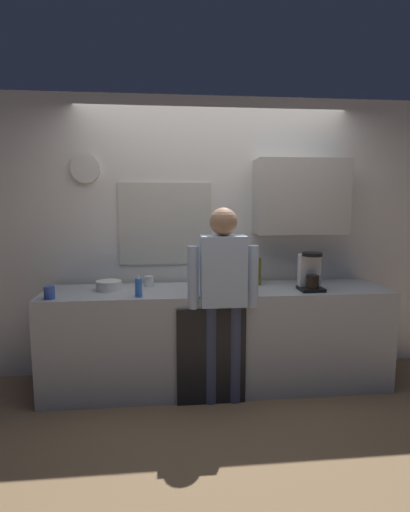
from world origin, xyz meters
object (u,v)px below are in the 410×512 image
dish_soap (139,287)px  bottle_amber_beer (253,271)px  bottle_olive_oil (258,271)px  cup_blue_mug (49,293)px  cup_white_mug (149,281)px  person_at_sink (223,289)px  coffee_maker (310,273)px  bottle_red_vinegar (222,281)px  mixing_bowl (109,285)px

dish_soap → bottle_amber_beer: bearing=22.9°
bottle_olive_oil → cup_blue_mug: bottle_olive_oil is taller
cup_white_mug → person_at_sink: (0.60, -0.46, 0.01)m
coffee_maker → bottle_olive_oil: size_ratio=1.32×
bottle_red_vinegar → cup_blue_mug: 1.37m
cup_blue_mug → bottle_red_vinegar: bearing=0.6°
bottle_red_vinegar → dish_soap: 0.68m
bottle_red_vinegar → person_at_sink: size_ratio=0.14×
person_at_sink → cup_white_mug: bearing=130.9°
bottle_olive_oil → bottle_amber_beer: bearing=109.2°
bottle_red_vinegar → bottle_amber_beer: bearing=50.2°
bottle_amber_beer → person_at_sink: (-0.35, -0.51, -0.05)m
cup_blue_mug → cup_white_mug: 0.85m
coffee_maker → mixing_bowl: bearing=174.0°
bottle_olive_oil → bottle_amber_beer: bottle_olive_oil is taller
mixing_bowl → person_at_sink: bearing=-20.8°
mixing_bowl → coffee_maker: bearing=-6.0°
bottle_amber_beer → cup_blue_mug: bearing=-165.9°
bottle_olive_oil → bottle_red_vinegar: 0.50m
bottle_amber_beer → mixing_bowl: bearing=-173.3°
cup_blue_mug → dish_soap: 0.69m
mixing_bowl → dish_soap: size_ratio=1.22×
bottle_amber_beer → dish_soap: bearing=-157.1°
coffee_maker → cup_blue_mug: coffee_maker is taller
cup_blue_mug → cup_white_mug: size_ratio=1.05×
bottle_amber_beer → person_at_sink: person_at_sink is taller
mixing_bowl → cup_blue_mug: bearing=-146.7°
coffee_maker → mixing_bowl: coffee_maker is taller
cup_blue_mug → mixing_bowl: (0.42, 0.28, -0.01)m
bottle_olive_oil → person_at_sink: 0.58m
person_at_sink → bottle_red_vinegar: bearing=74.7°
cup_blue_mug → cup_white_mug: cup_blue_mug is taller
bottle_amber_beer → bottle_red_vinegar: bearing=-129.8°
cup_white_mug → mixing_bowl: bearing=-162.6°
person_at_sink → bottle_amber_beer: bearing=43.8°
person_at_sink → cup_blue_mug: bearing=165.1°
cup_blue_mug → dish_soap: bearing=-0.2°
dish_soap → person_at_sink: size_ratio=0.11×
bottle_olive_oil → mixing_bowl: (-1.33, -0.07, -0.09)m
mixing_bowl → bottle_amber_beer: bearing=6.7°
bottle_amber_beer → dish_soap: bottle_amber_beer is taller
coffee_maker → dish_soap: 1.46m
coffee_maker → bottle_amber_beer: coffee_maker is taller
cup_white_mug → coffee_maker: bearing=-11.7°
dish_soap → bottle_olive_oil: bearing=18.3°
bottle_olive_oil → coffee_maker: bearing=-31.9°
bottle_olive_oil → cup_blue_mug: size_ratio=2.50×
bottle_red_vinegar → person_at_sink: (-0.01, -0.09, -0.05)m
bottle_olive_oil → bottle_red_vinegar: bearing=-138.6°
cup_blue_mug → person_at_sink: 1.37m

